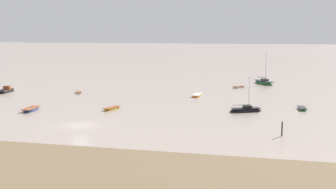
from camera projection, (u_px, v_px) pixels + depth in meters
The scene contains 11 objects.
ground_plane at pixel (80, 126), 57.05m from camera, with size 800.00×800.00×0.00m, color gray.
sailboat_moored_0 at pixel (246, 110), 66.95m from camera, with size 5.57×3.81×6.02m.
rowboat_moored_2 at pixel (239, 87), 95.67m from camera, with size 3.18×3.27×0.54m.
rowboat_moored_3 at pixel (112, 109), 68.76m from camera, with size 2.44×3.85×0.58m.
rowboat_moored_4 at pixel (197, 95), 82.83m from camera, with size 1.84×4.20×0.64m.
rowboat_moored_5 at pixel (79, 93), 87.20m from camera, with size 2.46×3.11×0.48m.
sailboat_moored_1 at pixel (264, 83), 102.40m from camera, with size 5.64×7.30×8.06m.
rowboat_moored_7 at pixel (302, 109), 68.72m from camera, with size 1.50×3.61×0.56m.
motorboat_moored_3 at pixel (7, 91), 88.98m from camera, with size 2.34×5.24×1.93m.
rowboat_moored_8 at pixel (31, 110), 67.75m from camera, with size 1.94×4.65×0.72m.
mooring_post_near at pixel (282, 129), 51.24m from camera, with size 0.22×0.22×2.05m.
Camera 1 is at (24.29, -51.65, 12.72)m, focal length 44.60 mm.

